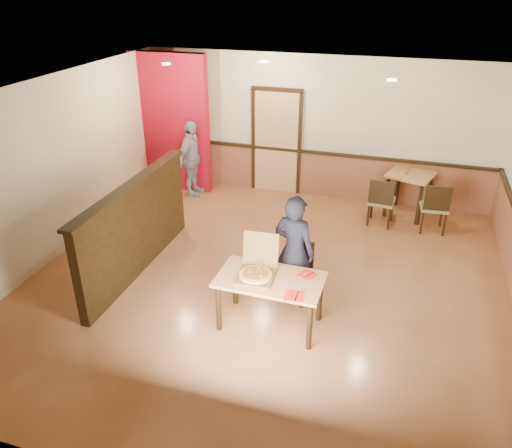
{
  "coord_description": "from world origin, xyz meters",
  "views": [
    {
      "loc": [
        1.68,
        -6.04,
        4.18
      ],
      "look_at": [
        -0.17,
        0.0,
        0.96
      ],
      "focal_mm": 35.0,
      "sensor_mm": 36.0,
      "label": 1
    }
  ],
  "objects_px": {
    "condiment": "(407,170)",
    "side_chair_left": "(381,200)",
    "diner_chair": "(296,268)",
    "side_table": "(410,183)",
    "main_table": "(270,285)",
    "side_chair_right": "(435,206)",
    "passerby": "(192,159)",
    "pizza_box": "(257,271)",
    "diner": "(294,251)"
  },
  "relations": [
    {
      "from": "main_table",
      "to": "side_table",
      "type": "xyz_separation_m",
      "value": [
        1.59,
        3.99,
        0.03
      ]
    },
    {
      "from": "diner_chair",
      "to": "pizza_box",
      "type": "bearing_deg",
      "value": -107.22
    },
    {
      "from": "diner",
      "to": "condiment",
      "type": "bearing_deg",
      "value": -97.3
    },
    {
      "from": "side_chair_left",
      "to": "diner_chair",
      "type": "bearing_deg",
      "value": 74.48
    },
    {
      "from": "side_table",
      "to": "passerby",
      "type": "height_order",
      "value": "passerby"
    },
    {
      "from": "condiment",
      "to": "diner_chair",
      "type": "bearing_deg",
      "value": -112.46
    },
    {
      "from": "side_table",
      "to": "diner",
      "type": "relative_size",
      "value": 0.6
    },
    {
      "from": "diner",
      "to": "condiment",
      "type": "distance_m",
      "value": 3.62
    },
    {
      "from": "side_chair_left",
      "to": "passerby",
      "type": "bearing_deg",
      "value": -0.11
    },
    {
      "from": "side_chair_left",
      "to": "diner",
      "type": "relative_size",
      "value": 0.56
    },
    {
      "from": "diner_chair",
      "to": "passerby",
      "type": "relative_size",
      "value": 0.55
    },
    {
      "from": "main_table",
      "to": "side_chair_right",
      "type": "distance_m",
      "value": 3.94
    },
    {
      "from": "main_table",
      "to": "diner_chair",
      "type": "relative_size",
      "value": 1.61
    },
    {
      "from": "main_table",
      "to": "side_chair_left",
      "type": "xyz_separation_m",
      "value": [
        1.13,
        3.37,
        -0.12
      ]
    },
    {
      "from": "passerby",
      "to": "pizza_box",
      "type": "distance_m",
      "value": 4.44
    },
    {
      "from": "side_table",
      "to": "diner",
      "type": "bearing_deg",
      "value": -112.81
    },
    {
      "from": "main_table",
      "to": "diner",
      "type": "bearing_deg",
      "value": 75.94
    },
    {
      "from": "side_chair_right",
      "to": "pizza_box",
      "type": "bearing_deg",
      "value": 50.1
    },
    {
      "from": "main_table",
      "to": "side_chair_left",
      "type": "relative_size",
      "value": 1.5
    },
    {
      "from": "side_chair_right",
      "to": "passerby",
      "type": "relative_size",
      "value": 0.6
    },
    {
      "from": "side_table",
      "to": "passerby",
      "type": "distance_m",
      "value": 4.28
    },
    {
      "from": "diner_chair",
      "to": "pizza_box",
      "type": "height_order",
      "value": "pizza_box"
    },
    {
      "from": "diner_chair",
      "to": "condiment",
      "type": "relative_size",
      "value": 5.64
    },
    {
      "from": "passerby",
      "to": "side_chair_right",
      "type": "bearing_deg",
      "value": -87.79
    },
    {
      "from": "main_table",
      "to": "side_table",
      "type": "bearing_deg",
      "value": 69.6
    },
    {
      "from": "side_chair_left",
      "to": "pizza_box",
      "type": "distance_m",
      "value": 3.62
    },
    {
      "from": "side_chair_right",
      "to": "diner_chair",
      "type": "bearing_deg",
      "value": 48.22
    },
    {
      "from": "main_table",
      "to": "condiment",
      "type": "height_order",
      "value": "condiment"
    },
    {
      "from": "side_chair_left",
      "to": "side_chair_right",
      "type": "distance_m",
      "value": 0.91
    },
    {
      "from": "main_table",
      "to": "diner_chair",
      "type": "bearing_deg",
      "value": 77.95
    },
    {
      "from": "pizza_box",
      "to": "condiment",
      "type": "relative_size",
      "value": 3.79
    },
    {
      "from": "main_table",
      "to": "side_chair_left",
      "type": "bearing_deg",
      "value": 72.73
    },
    {
      "from": "condiment",
      "to": "side_chair_left",
      "type": "bearing_deg",
      "value": -122.35
    },
    {
      "from": "diner_chair",
      "to": "side_table",
      "type": "distance_m",
      "value": 3.55
    },
    {
      "from": "main_table",
      "to": "side_table",
      "type": "distance_m",
      "value": 4.29
    },
    {
      "from": "diner",
      "to": "passerby",
      "type": "relative_size",
      "value": 1.04
    },
    {
      "from": "pizza_box",
      "to": "side_chair_right",
      "type": "bearing_deg",
      "value": 53.55
    },
    {
      "from": "main_table",
      "to": "diner_chair",
      "type": "height_order",
      "value": "diner_chair"
    },
    {
      "from": "side_chair_left",
      "to": "passerby",
      "type": "distance_m",
      "value": 3.84
    },
    {
      "from": "passerby",
      "to": "condiment",
      "type": "relative_size",
      "value": 10.33
    },
    {
      "from": "side_chair_left",
      "to": "side_table",
      "type": "height_order",
      "value": "side_chair_left"
    },
    {
      "from": "diner",
      "to": "condiment",
      "type": "height_order",
      "value": "diner"
    },
    {
      "from": "side_chair_left",
      "to": "condiment",
      "type": "height_order",
      "value": "condiment"
    },
    {
      "from": "main_table",
      "to": "passerby",
      "type": "height_order",
      "value": "passerby"
    },
    {
      "from": "diner_chair",
      "to": "side_chair_left",
      "type": "xyz_separation_m",
      "value": [
        0.96,
        2.63,
        0.03
      ]
    },
    {
      "from": "side_chair_left",
      "to": "diner",
      "type": "bearing_deg",
      "value": 75.22
    },
    {
      "from": "main_table",
      "to": "diner_chair",
      "type": "xyz_separation_m",
      "value": [
        0.18,
        0.74,
        -0.15
      ]
    },
    {
      "from": "side_chair_left",
      "to": "pizza_box",
      "type": "xyz_separation_m",
      "value": [
        -1.32,
        -3.36,
        0.29
      ]
    },
    {
      "from": "side_table",
      "to": "pizza_box",
      "type": "bearing_deg",
      "value": -114.01
    },
    {
      "from": "diner",
      "to": "passerby",
      "type": "distance_m",
      "value": 4.19
    }
  ]
}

